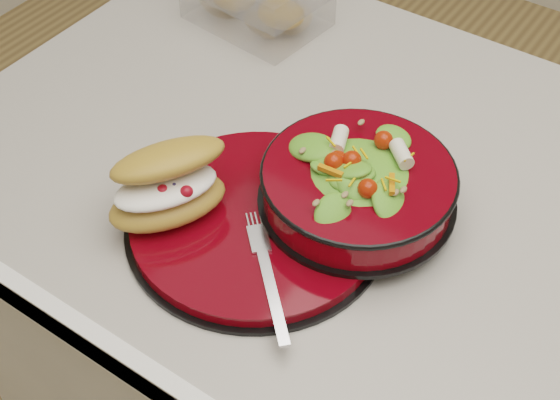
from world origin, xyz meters
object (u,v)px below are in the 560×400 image
Objects in this scene: dinner_plate at (256,221)px; croissant at (169,186)px; island_counter at (381,392)px; salad_bowl at (359,180)px; fork at (268,277)px.

croissant is at bearing -150.57° from dinner_plate.
island_counter is at bearing 45.86° from dinner_plate.
salad_bowl is 0.22m from croissant.
salad_bowl reaches higher than croissant.
island_counter is 0.51m from salad_bowl.
fork reaches higher than dinner_plate.
fork is at bearing -97.24° from salad_bowl.
dinner_plate reaches higher than island_counter.
island_counter is 4.00× the size of dinner_plate.
salad_bowl is at bearing 36.74° from fork.
croissant is 1.32× the size of fork.
salad_bowl is at bearing 45.62° from dinner_plate.
dinner_plate is at bearing -134.38° from salad_bowl.
island_counter is 5.28× the size of salad_bowl.
salad_bowl reaches higher than dinner_plate.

